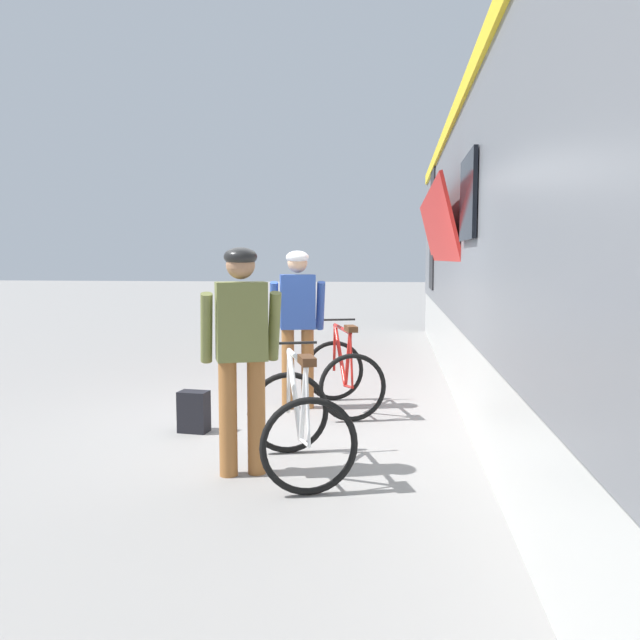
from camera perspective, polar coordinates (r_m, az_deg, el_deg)
The scene contains 7 objects.
ground_plane at distance 6.62m, azimuth -2.85°, elevation -9.22°, with size 80.00×80.00×0.00m, color gray.
train_car at distance 6.74m, azimuth 25.95°, elevation 7.38°, with size 3.25×17.19×3.88m.
cyclist_near_in_blue at distance 7.14m, azimuth -2.00°, elevation 0.46°, with size 0.65×0.40×1.76m.
cyclist_far_in_olive at distance 4.96m, azimuth -6.98°, elevation -1.79°, with size 0.66×0.45×1.76m.
bicycle_near_red at distance 7.13m, azimuth 2.03°, elevation -4.84°, with size 0.98×1.22×0.99m.
bicycle_far_white at distance 5.10m, azimuth -1.97°, elevation -9.02°, with size 1.00×1.23×0.99m.
backpack_on_platform at distance 6.40m, azimuth -11.11°, elevation -7.97°, with size 0.28×0.18×0.40m, color black.
Camera 1 is at (1.05, -6.32, 1.68)m, focal length 36.14 mm.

